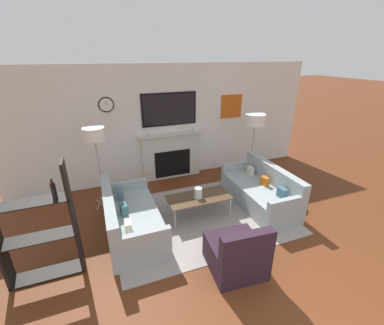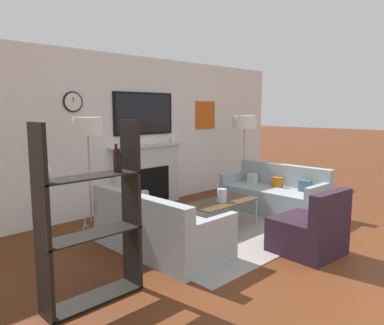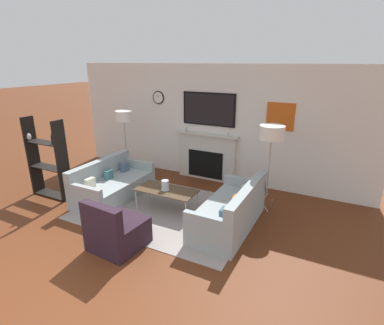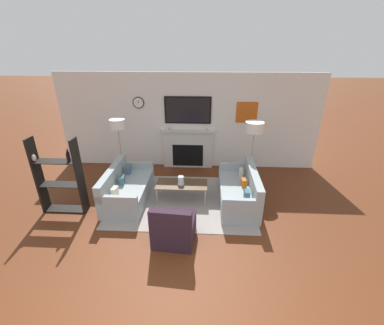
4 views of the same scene
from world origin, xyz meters
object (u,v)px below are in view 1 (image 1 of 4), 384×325
object	(u,v)px
shelf_unit	(36,228)
couch_right	(261,191)
couch_left	(130,219)
floor_lamp_right	(255,120)
coffee_table	(199,198)
hurricane_candle	(198,193)
floor_lamp_left	(94,136)
armchair	(237,254)

from	to	relation	value
shelf_unit	couch_right	bearing A→B (deg)	7.77
couch_left	floor_lamp_right	world-z (taller)	floor_lamp_right
floor_lamp_right	coffee_table	bearing A→B (deg)	-152.18
couch_left	shelf_unit	xyz separation A→B (m)	(-1.22, -0.53, 0.53)
hurricane_candle	floor_lamp_right	xyz separation A→B (m)	(1.73, 0.92, 1.01)
hurricane_candle	couch_left	bearing A→B (deg)	-177.77
hurricane_candle	shelf_unit	world-z (taller)	shelf_unit
couch_right	floor_lamp_left	distance (m)	3.39
couch_right	floor_lamp_left	xyz separation A→B (m)	(-3.01, 0.97, 1.24)
armchair	coffee_table	bearing A→B (deg)	89.40
hurricane_candle	shelf_unit	distance (m)	2.58
floor_lamp_left	floor_lamp_right	distance (m)	3.38
couch_left	shelf_unit	world-z (taller)	shelf_unit
couch_left	couch_right	world-z (taller)	couch_right
couch_right	shelf_unit	world-z (taller)	shelf_unit
couch_left	hurricane_candle	xyz separation A→B (m)	(1.28, 0.05, 0.22)
couch_right	floor_lamp_right	size ratio (longest dim) A/B	1.08
couch_left	couch_right	bearing A→B (deg)	-0.01
hurricane_candle	floor_lamp_right	world-z (taller)	floor_lamp_right
floor_lamp_left	floor_lamp_right	bearing A→B (deg)	-0.00
armchair	floor_lamp_left	xyz separation A→B (m)	(-1.65, 2.34, 1.25)
couch_left	floor_lamp_right	xyz separation A→B (m)	(3.01, 0.97, 1.24)
armchair	coffee_table	world-z (taller)	armchair
floor_lamp_left	floor_lamp_right	world-z (taller)	floor_lamp_left
couch_right	armchair	size ratio (longest dim) A/B	2.18
coffee_table	couch_left	bearing A→B (deg)	-177.30
coffee_table	floor_lamp_right	bearing A→B (deg)	27.82
floor_lamp_right	floor_lamp_left	bearing A→B (deg)	180.00
shelf_unit	hurricane_candle	bearing A→B (deg)	12.99
coffee_table	shelf_unit	size ratio (longest dim) A/B	0.71
floor_lamp_left	shelf_unit	xyz separation A→B (m)	(-0.85, -1.49, -0.72)
coffee_table	floor_lamp_left	size ratio (longest dim) A/B	0.70
floor_lamp_right	shelf_unit	xyz separation A→B (m)	(-4.23, -1.49, -0.70)
armchair	floor_lamp_right	bearing A→B (deg)	53.55
couch_right	couch_left	bearing A→B (deg)	179.99
couch_left	floor_lamp_left	bearing A→B (deg)	111.09
coffee_table	shelf_unit	xyz separation A→B (m)	(-2.51, -0.59, 0.42)
coffee_table	floor_lamp_right	world-z (taller)	floor_lamp_right
floor_lamp_left	shelf_unit	distance (m)	1.86
couch_left	armchair	bearing A→B (deg)	-47.05
coffee_table	hurricane_candle	distance (m)	0.11
floor_lamp_right	couch_left	bearing A→B (deg)	-162.21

